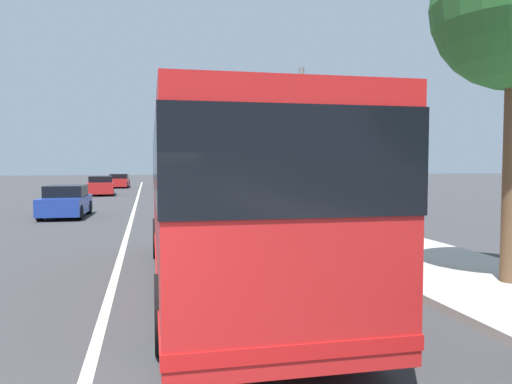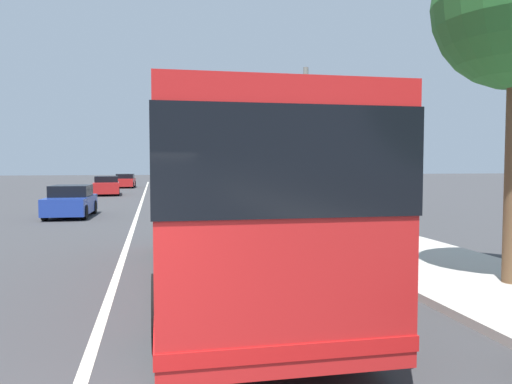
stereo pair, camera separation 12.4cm
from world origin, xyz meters
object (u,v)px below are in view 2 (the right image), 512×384
Objects in this scene: car_side_street at (125,181)px; car_far_distant at (175,181)px; coach_bus at (223,190)px; car_behind_bus at (71,202)px; utility_pole at (305,143)px; roadside_tree_far_block at (304,131)px; car_oncoming at (106,186)px.

car_far_distant is (-3.01, -4.88, 0.02)m from car_side_street.
coach_bus is 2.46× the size of car_side_street.
coach_bus is 2.56× the size of car_far_distant.
car_behind_bus is at bearing 20.24° from coach_bus.
car_side_street is at bearing 17.25° from utility_pole.
utility_pole is at bearing 19.02° from car_side_street.
roadside_tree_far_block is 0.87× the size of utility_pole.
car_side_street is 0.63× the size of utility_pole.
car_behind_bus is 25.93m from car_far_distant.
car_oncoming is 11.95m from car_side_street.
car_side_street is 0.72× the size of roadside_tree_far_block.
roadside_tree_far_block is at bearing 81.49° from car_behind_bus.
car_oncoming is (30.39, 4.97, -1.19)m from coach_bus.
car_far_distant is 0.69× the size of roadside_tree_far_block.
coach_bus is 42.55m from car_side_street.
car_side_street is (42.32, 4.22, -1.21)m from coach_bus.
car_behind_bus is at bearing 77.13° from utility_pole.
roadside_tree_far_block is at bearing 19.41° from car_side_street.
utility_pole is (-30.67, -9.53, 2.65)m from car_side_street.
roadside_tree_far_block is (-27.18, -4.73, 3.17)m from car_far_distant.
coach_bus is at bearing 156.04° from roadside_tree_far_block.
coach_bus is 1.77× the size of roadside_tree_far_block.
coach_bus is 1.54× the size of utility_pole.
utility_pole reaches higher than car_behind_bus.
car_far_distant is (39.31, -0.66, -1.18)m from coach_bus.
coach_bus reaches higher than car_behind_bus.
roadside_tree_far_block reaches higher than car_far_distant.
car_behind_bus is 1.00× the size of car_far_distant.
car_side_street is (11.93, -0.75, -0.01)m from car_oncoming.
car_oncoming is at bearing 28.73° from utility_pole.
car_oncoming is (16.38, -0.07, 0.01)m from car_behind_bus.
car_behind_bus is at bearing 164.67° from car_far_distant.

